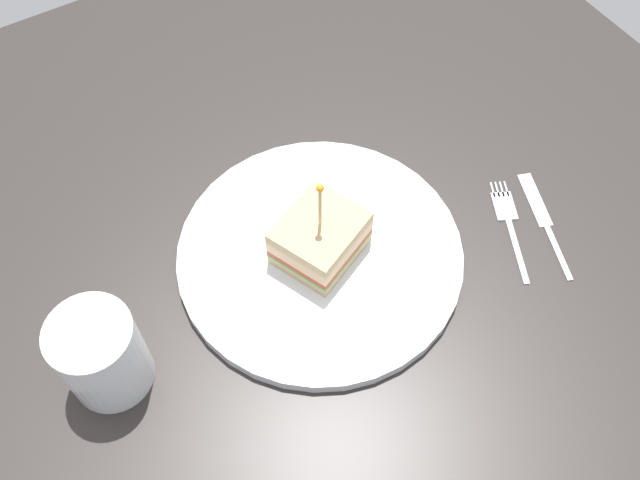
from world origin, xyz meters
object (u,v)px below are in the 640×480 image
(fork, at_px, (508,218))
(knife, at_px, (543,217))
(sandwich_half_center, at_px, (323,238))
(plate, at_px, (320,254))
(drink_glass, at_px, (103,357))

(fork, height_order, knife, same)
(sandwich_half_center, bearing_deg, fork, -17.62)
(plate, distance_m, fork, 0.20)
(plate, height_order, sandwich_half_center, sandwich_half_center)
(drink_glass, height_order, knife, drink_glass)
(plate, relative_size, drink_glass, 3.13)
(sandwich_half_center, height_order, fork, sandwich_half_center)
(plate, relative_size, sandwich_half_center, 2.68)
(fork, bearing_deg, drink_glass, 172.72)
(sandwich_half_center, bearing_deg, drink_glass, -178.23)
(sandwich_half_center, xyz_separation_m, knife, (0.22, -0.08, -0.04))
(sandwich_half_center, distance_m, fork, 0.20)
(knife, bearing_deg, sandwich_half_center, 160.58)
(sandwich_half_center, height_order, knife, sandwich_half_center)
(knife, bearing_deg, plate, 160.32)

